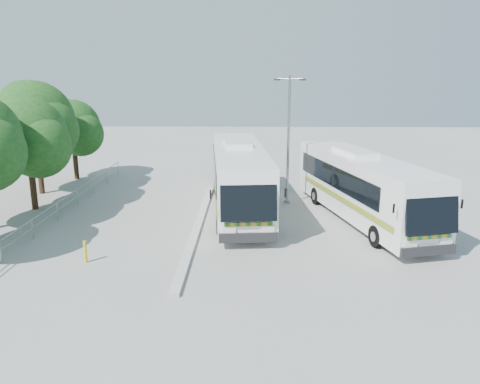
{
  "coord_description": "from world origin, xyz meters",
  "views": [
    {
      "loc": [
        0.34,
        -21.04,
        7.65
      ],
      "look_at": [
        -0.11,
        2.02,
        1.85
      ],
      "focal_mm": 35.0,
      "sensor_mm": 36.0,
      "label": 1
    }
  ],
  "objects_px": {
    "tree_far_d": "(36,120)",
    "bollard": "(85,252)",
    "coach_adjacent": "(362,186)",
    "lamppost": "(288,135)",
    "tree_far_c": "(29,137)",
    "tree_far_e": "(74,127)",
    "coach_main": "(239,176)"
  },
  "relations": [
    {
      "from": "coach_main",
      "to": "bollard",
      "type": "bearing_deg",
      "value": -132.85
    },
    {
      "from": "tree_far_d",
      "to": "tree_far_e",
      "type": "distance_m",
      "value": 4.65
    },
    {
      "from": "lamppost",
      "to": "bollard",
      "type": "distance_m",
      "value": 13.76
    },
    {
      "from": "tree_far_c",
      "to": "tree_far_d",
      "type": "distance_m",
      "value": 3.93
    },
    {
      "from": "tree_far_c",
      "to": "tree_far_e",
      "type": "height_order",
      "value": "tree_far_c"
    },
    {
      "from": "coach_adjacent",
      "to": "tree_far_e",
      "type": "bearing_deg",
      "value": 138.97
    },
    {
      "from": "tree_far_e",
      "to": "bollard",
      "type": "xyz_separation_m",
      "value": [
        6.15,
        -16.15,
        -3.41
      ]
    },
    {
      "from": "tree_far_e",
      "to": "lamppost",
      "type": "bearing_deg",
      "value": -23.28
    },
    {
      "from": "bollard",
      "to": "tree_far_c",
      "type": "bearing_deg",
      "value": 125.35
    },
    {
      "from": "tree_far_d",
      "to": "lamppost",
      "type": "height_order",
      "value": "lamppost"
    },
    {
      "from": "tree_far_c",
      "to": "coach_adjacent",
      "type": "xyz_separation_m",
      "value": [
        18.49,
        -1.78,
        -2.35
      ]
    },
    {
      "from": "coach_main",
      "to": "tree_far_e",
      "type": "bearing_deg",
      "value": 141.73
    },
    {
      "from": "tree_far_e",
      "to": "coach_main",
      "type": "height_order",
      "value": "tree_far_e"
    },
    {
      "from": "tree_far_d",
      "to": "tree_far_c",
      "type": "bearing_deg",
      "value": -72.17
    },
    {
      "from": "tree_far_e",
      "to": "bollard",
      "type": "relative_size",
      "value": 6.26
    },
    {
      "from": "coach_main",
      "to": "bollard",
      "type": "distance_m",
      "value": 10.29
    },
    {
      "from": "tree_far_d",
      "to": "bollard",
      "type": "distance_m",
      "value": 14.19
    },
    {
      "from": "tree_far_d",
      "to": "tree_far_e",
      "type": "relative_size",
      "value": 1.24
    },
    {
      "from": "coach_adjacent",
      "to": "lamppost",
      "type": "relative_size",
      "value": 1.68
    },
    {
      "from": "tree_far_e",
      "to": "coach_adjacent",
      "type": "xyz_separation_m",
      "value": [
        18.99,
        -9.98,
        -1.98
      ]
    },
    {
      "from": "coach_adjacent",
      "to": "lamppost",
      "type": "height_order",
      "value": "lamppost"
    },
    {
      "from": "tree_far_d",
      "to": "bollard",
      "type": "bearing_deg",
      "value": -59.62
    },
    {
      "from": "tree_far_d",
      "to": "bollard",
      "type": "height_order",
      "value": "tree_far_d"
    },
    {
      "from": "tree_far_e",
      "to": "coach_adjacent",
      "type": "distance_m",
      "value": 21.55
    },
    {
      "from": "coach_adjacent",
      "to": "bollard",
      "type": "height_order",
      "value": "coach_adjacent"
    },
    {
      "from": "coach_main",
      "to": "lamppost",
      "type": "distance_m",
      "value": 3.95
    },
    {
      "from": "coach_adjacent",
      "to": "lamppost",
      "type": "distance_m",
      "value": 5.51
    },
    {
      "from": "tree_far_d",
      "to": "coach_adjacent",
      "type": "xyz_separation_m",
      "value": [
        19.68,
        -5.48,
        -2.9
      ]
    },
    {
      "from": "lamppost",
      "to": "coach_adjacent",
      "type": "bearing_deg",
      "value": -23.94
    },
    {
      "from": "tree_far_c",
      "to": "bollard",
      "type": "bearing_deg",
      "value": -54.65
    },
    {
      "from": "coach_main",
      "to": "bollard",
      "type": "relative_size",
      "value": 14.24
    },
    {
      "from": "coach_main",
      "to": "lamppost",
      "type": "height_order",
      "value": "lamppost"
    }
  ]
}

